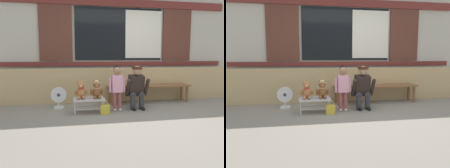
% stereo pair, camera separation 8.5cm
% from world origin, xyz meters
% --- Properties ---
extents(ground_plane, '(60.00, 60.00, 0.00)m').
position_xyz_m(ground_plane, '(0.00, 0.00, 0.00)').
color(ground_plane, gray).
extents(brick_low_wall, '(6.55, 0.25, 0.85)m').
position_xyz_m(brick_low_wall, '(0.00, 1.43, 0.42)').
color(brick_low_wall, tan).
rests_on(brick_low_wall, ground).
extents(shop_facade, '(6.69, 0.26, 3.35)m').
position_xyz_m(shop_facade, '(0.00, 1.94, 1.69)').
color(shop_facade, '#B7B2A3').
rests_on(shop_facade, ground).
extents(wooden_bench_long, '(2.10, 0.40, 0.44)m').
position_xyz_m(wooden_bench_long, '(0.59, 1.06, 0.37)').
color(wooden_bench_long, brown).
rests_on(wooden_bench_long, ground).
extents(small_display_bench, '(0.64, 0.36, 0.30)m').
position_xyz_m(small_display_bench, '(-0.97, 0.32, 0.27)').
color(small_display_bench, '#BCBCC1').
rests_on(small_display_bench, ground).
extents(teddy_bear_plain, '(0.28, 0.26, 0.36)m').
position_xyz_m(teddy_bear_plain, '(-1.13, 0.32, 0.46)').
color(teddy_bear_plain, '#A86B3D').
rests_on(teddy_bear_plain, small_display_bench).
extents(teddy_bear_with_hat, '(0.28, 0.27, 0.36)m').
position_xyz_m(teddy_bear_with_hat, '(-0.81, 0.33, 0.47)').
color(teddy_bear_with_hat, brown).
rests_on(teddy_bear_with_hat, small_display_bench).
extents(child_standing, '(0.35, 0.18, 0.96)m').
position_xyz_m(child_standing, '(-0.37, 0.38, 0.59)').
color(child_standing, '#994C4C').
rests_on(child_standing, ground).
extents(adult_crouching, '(0.50, 0.49, 0.95)m').
position_xyz_m(adult_crouching, '(0.09, 0.49, 0.48)').
color(adult_crouching, '#333338').
rests_on(adult_crouching, ground).
extents(handbag_on_ground, '(0.18, 0.11, 0.27)m').
position_xyz_m(handbag_on_ground, '(-0.67, 0.15, 0.10)').
color(handbag_on_ground, gold).
rests_on(handbag_on_ground, ground).
extents(floor_fan, '(0.34, 0.24, 0.48)m').
position_xyz_m(floor_fan, '(-1.60, 0.81, 0.24)').
color(floor_fan, silver).
rests_on(floor_fan, ground).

